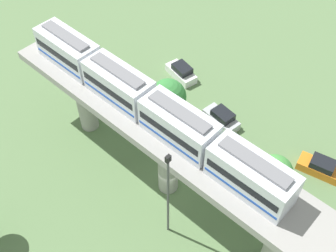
% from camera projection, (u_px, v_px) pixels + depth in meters
% --- Properties ---
extents(ground_plane, '(120.00, 120.00, 0.00)m').
position_uv_depth(ground_plane, '(168.00, 186.00, 41.20)').
color(ground_plane, '#5B7A4C').
extents(viaduct, '(5.20, 35.80, 8.32)m').
position_uv_depth(viaduct, '(168.00, 145.00, 36.34)').
color(viaduct, '#999691').
rests_on(viaduct, ground).
extents(train, '(2.64, 27.45, 3.24)m').
position_uv_depth(train, '(147.00, 104.00, 34.81)').
color(train, silver).
rests_on(train, viaduct).
extents(parked_car_silver, '(2.36, 4.41, 1.76)m').
position_uv_depth(parked_car_silver, '(222.00, 118.00, 46.06)').
color(parked_car_silver, '#B2B5BA').
rests_on(parked_car_silver, ground).
extents(parked_car_white, '(2.64, 4.48, 1.76)m').
position_uv_depth(parked_car_white, '(181.00, 72.00, 51.01)').
color(parked_car_white, white).
rests_on(parked_car_white, ground).
extents(parked_car_orange, '(2.64, 4.48, 1.76)m').
position_uv_depth(parked_car_orange, '(320.00, 167.00, 41.78)').
color(parked_car_orange, orange).
rests_on(parked_car_orange, ground).
extents(tree_near_viaduct, '(3.34, 3.34, 5.10)m').
position_uv_depth(tree_near_viaduct, '(275.00, 173.00, 38.11)').
color(tree_near_viaduct, brown).
rests_on(tree_near_viaduct, ground).
extents(tree_far_corner, '(3.93, 3.93, 5.38)m').
position_uv_depth(tree_far_corner, '(168.00, 97.00, 44.47)').
color(tree_far_corner, brown).
rests_on(tree_far_corner, ground).
extents(signal_post, '(0.44, 0.28, 10.92)m').
position_uv_depth(signal_post, '(168.00, 194.00, 33.65)').
color(signal_post, '#4C4C51').
rests_on(signal_post, ground).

